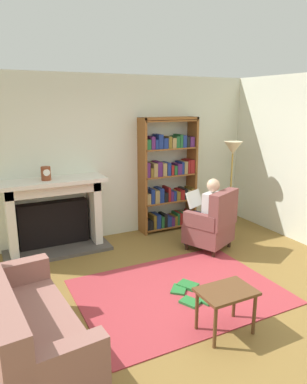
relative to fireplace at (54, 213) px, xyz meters
name	(u,v)px	position (x,y,z in m)	size (l,w,h in m)	color
ground	(192,304)	(1.07, -2.30, -0.60)	(14.00, 14.00, 0.00)	olive
back_wall	(112,158)	(1.07, 0.25, 0.75)	(5.60, 0.10, 2.70)	silver
side_wall_right	(287,157)	(3.72, -1.05, 0.75)	(0.10, 5.20, 2.70)	silver
area_rug	(179,291)	(1.07, -2.00, -0.60)	(2.40, 1.80, 0.01)	#A3333A
fireplace	(54,213)	(0.00, 0.00, 0.00)	(1.59, 0.64, 1.15)	#4C4742
mantel_clock	(46,173)	(-0.09, -0.10, 0.65)	(0.14, 0.14, 0.20)	brown
bookshelf	(168,177)	(2.03, 0.03, 0.37)	(1.04, 0.32, 2.01)	brown
armchair_reading	(213,224)	(2.19, -1.11, -0.18)	(0.84, 0.83, 0.97)	#331E14
seated_reader	(206,210)	(2.14, -1.01, 0.02)	(0.51, 0.60, 1.14)	silver
sofa_floral	(27,331)	(-0.75, -2.45, -0.28)	(0.87, 1.76, 0.85)	#926158
side_table	(226,297)	(1.08, -2.87, -0.21)	(0.56, 0.39, 0.47)	brown
scattered_books	(191,293)	(1.16, -2.12, -0.57)	(0.48, 0.64, 0.04)	#267233
floor_lamp	(233,156)	(3.03, -0.48, 0.75)	(0.32, 0.32, 1.60)	#B7933F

